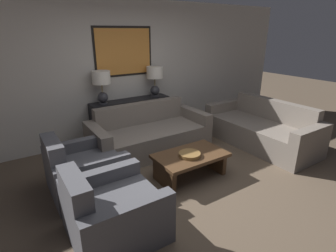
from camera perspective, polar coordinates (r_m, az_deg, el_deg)
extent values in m
plane|color=brown|center=(3.83, 6.96, -12.95)|extent=(20.00, 20.00, 0.00)
cube|color=beige|center=(5.34, -9.62, 11.69)|extent=(8.44, 0.10, 2.65)
cube|color=black|center=(5.25, -9.60, 15.67)|extent=(1.18, 0.01, 0.92)
cube|color=orange|center=(5.24, -9.58, 15.67)|extent=(1.10, 0.02, 0.84)
cube|color=black|center=(5.32, -7.92, 1.51)|extent=(1.60, 0.35, 0.80)
cylinder|color=#333338|center=(5.00, -13.89, 4.87)|extent=(0.16, 0.16, 0.02)
sphere|color=#333338|center=(4.98, -13.99, 6.08)|extent=(0.19, 0.19, 0.19)
cylinder|color=#8C7A51|center=(4.94, -14.16, 8.04)|extent=(0.02, 0.02, 0.15)
cylinder|color=white|center=(4.91, -14.35, 10.23)|extent=(0.33, 0.33, 0.23)
cylinder|color=#333338|center=(5.45, -2.84, 6.66)|extent=(0.16, 0.16, 0.02)
sphere|color=#333338|center=(5.43, -2.86, 7.78)|extent=(0.19, 0.19, 0.19)
cylinder|color=#8C7A51|center=(5.40, -2.90, 9.59)|extent=(0.02, 0.02, 0.15)
cylinder|color=white|center=(5.36, -2.93, 11.60)|extent=(0.33, 0.33, 0.23)
cube|color=slate|center=(4.67, -3.25, -3.40)|extent=(1.75, 0.76, 0.44)
cube|color=slate|center=(4.99, -6.00, 0.45)|extent=(1.75, 0.18, 0.82)
cube|color=slate|center=(4.36, -14.97, -4.45)|extent=(0.18, 0.94, 0.64)
cube|color=slate|center=(5.21, 5.44, 0.25)|extent=(0.18, 0.94, 0.64)
cube|color=slate|center=(5.25, 18.63, -1.77)|extent=(0.76, 1.75, 0.44)
cube|color=slate|center=(5.55, 21.90, 1.11)|extent=(0.18, 1.75, 0.82)
cube|color=slate|center=(5.88, 12.02, 2.19)|extent=(0.94, 0.18, 0.64)
cube|color=slate|center=(4.81, 28.35, -3.92)|extent=(0.94, 0.18, 0.64)
cube|color=#4C331E|center=(3.89, 4.93, -6.41)|extent=(1.05, 0.64, 0.05)
cube|color=#4C331E|center=(3.74, -0.85, -10.72)|extent=(0.07, 0.51, 0.32)
cube|color=#4C331E|center=(4.24, 9.82, -7.08)|extent=(0.07, 0.51, 0.32)
cylinder|color=olive|center=(3.80, 4.75, -6.18)|extent=(0.31, 0.31, 0.05)
cube|color=#4C4C51|center=(3.82, -15.92, -9.85)|extent=(0.75, 0.62, 0.44)
cube|color=#4C4C51|center=(3.65, -23.20, -8.80)|extent=(0.18, 0.62, 0.82)
cube|color=#4C4C51|center=(3.45, -15.50, -11.79)|extent=(0.93, 0.14, 0.60)
cube|color=#4C4C51|center=(4.09, -18.89, -6.83)|extent=(0.93, 0.14, 0.60)
cube|color=#4C4C51|center=(3.02, -9.63, -18.23)|extent=(0.75, 0.62, 0.44)
cube|color=#4C4C51|center=(2.80, -18.99, -17.65)|extent=(0.18, 0.62, 0.82)
cube|color=#4C4C51|center=(2.67, -8.05, -21.86)|extent=(0.93, 0.14, 0.60)
cube|color=#4C4C51|center=(3.24, -14.03, -13.88)|extent=(0.93, 0.14, 0.60)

